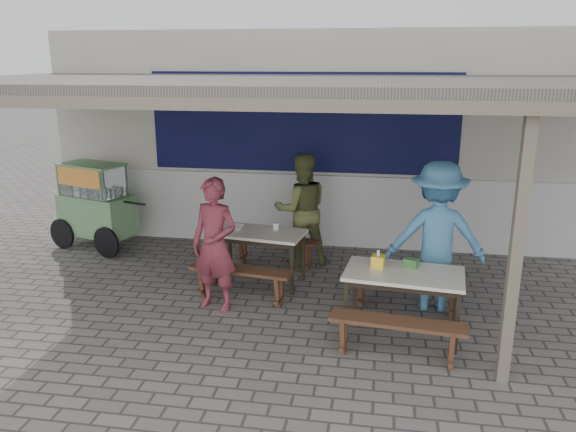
# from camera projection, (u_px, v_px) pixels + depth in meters

# --- Properties ---
(ground) EXTENTS (60.00, 60.00, 0.00)m
(ground) POSITION_uv_depth(u_px,v_px,m) (282.00, 321.00, 6.74)
(ground) COLOR slate
(ground) RESTS_ON ground
(back_wall) EXTENTS (9.00, 1.28, 3.50)m
(back_wall) POSITION_uv_depth(u_px,v_px,m) (318.00, 138.00, 9.68)
(back_wall) COLOR beige
(back_wall) RESTS_ON ground
(warung_roof) EXTENTS (9.00, 4.21, 2.81)m
(warung_roof) POSITION_uv_depth(u_px,v_px,m) (296.00, 87.00, 6.86)
(warung_roof) COLOR #5E5551
(warung_roof) RESTS_ON ground
(table_left) EXTENTS (1.33, 0.84, 0.75)m
(table_left) POSITION_uv_depth(u_px,v_px,m) (259.00, 237.00, 7.76)
(table_left) COLOR white
(table_left) RESTS_ON ground
(bench_left_street) EXTENTS (1.37, 0.47, 0.45)m
(bench_left_street) POSITION_uv_depth(u_px,v_px,m) (241.00, 277.00, 7.23)
(bench_left_street) COLOR brown
(bench_left_street) RESTS_ON ground
(bench_left_wall) EXTENTS (1.37, 0.47, 0.45)m
(bench_left_wall) POSITION_uv_depth(u_px,v_px,m) (275.00, 245.00, 8.46)
(bench_left_wall) COLOR brown
(bench_left_wall) RESTS_ON ground
(table_right) EXTENTS (1.38, 0.89, 0.75)m
(table_right) POSITION_uv_depth(u_px,v_px,m) (404.00, 279.00, 6.28)
(table_right) COLOR white
(table_right) RESTS_ON ground
(bench_right_street) EXTENTS (1.43, 0.44, 0.45)m
(bench_right_street) POSITION_uv_depth(u_px,v_px,m) (397.00, 331.00, 5.80)
(bench_right_street) COLOR brown
(bench_right_street) RESTS_ON ground
(bench_right_wall) EXTENTS (1.43, 0.44, 0.45)m
(bench_right_wall) POSITION_uv_depth(u_px,v_px,m) (406.00, 286.00, 6.95)
(bench_right_wall) COLOR brown
(bench_right_wall) RESTS_ON ground
(vendor_cart) EXTENTS (1.81, 1.07, 1.41)m
(vendor_cart) POSITION_uv_depth(u_px,v_px,m) (96.00, 203.00, 9.21)
(vendor_cart) COLOR #719765
(vendor_cart) RESTS_ON ground
(patron_street_side) EXTENTS (0.69, 0.55, 1.67)m
(patron_street_side) POSITION_uv_depth(u_px,v_px,m) (215.00, 245.00, 6.91)
(patron_street_side) COLOR maroon
(patron_street_side) RESTS_ON ground
(patron_wall_side) EXTENTS (1.00, 0.88, 1.71)m
(patron_wall_side) POSITION_uv_depth(u_px,v_px,m) (302.00, 210.00, 8.44)
(patron_wall_side) COLOR #5D6436
(patron_wall_side) RESTS_ON ground
(patron_right_table) EXTENTS (1.23, 0.73, 1.88)m
(patron_right_table) POSITION_uv_depth(u_px,v_px,m) (437.00, 236.00, 6.90)
(patron_right_table) COLOR #4886B7
(patron_right_table) RESTS_ON ground
(tissue_box) EXTENTS (0.16, 0.16, 0.14)m
(tissue_box) POSITION_uv_depth(u_px,v_px,m) (378.00, 261.00, 6.39)
(tissue_box) COLOR yellow
(tissue_box) RESTS_ON table_right
(donation_box) EXTENTS (0.18, 0.15, 0.10)m
(donation_box) POSITION_uv_depth(u_px,v_px,m) (411.00, 263.00, 6.39)
(donation_box) COLOR #377132
(donation_box) RESTS_ON table_right
(condiment_jar) EXTENTS (0.08, 0.08, 0.09)m
(condiment_jar) POSITION_uv_depth(u_px,v_px,m) (276.00, 226.00, 7.81)
(condiment_jar) COLOR white
(condiment_jar) RESTS_ON table_left
(condiment_bowl) EXTENTS (0.21, 0.21, 0.05)m
(condiment_bowl) POSITION_uv_depth(u_px,v_px,m) (238.00, 227.00, 7.85)
(condiment_bowl) COLOR silver
(condiment_bowl) RESTS_ON table_left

